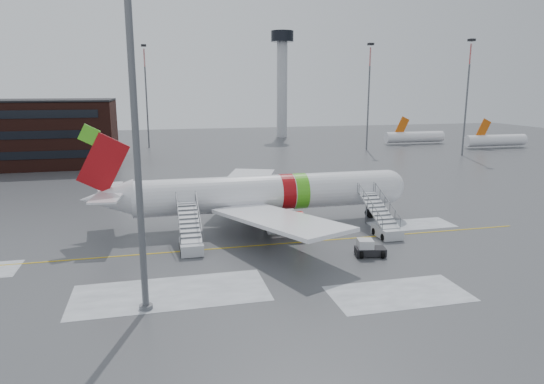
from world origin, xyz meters
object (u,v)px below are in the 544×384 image
object	(u,v)px
airliner	(259,194)
pushback_tug	(368,249)
airstair_aft	(190,238)
airstair_fwd	(384,225)
light_mast_near	(135,115)

from	to	relation	value
airliner	pushback_tug	xyz separation A→B (m)	(7.31, -11.91, -2.76)
airstair_aft	airliner	bearing A→B (deg)	39.85
airstair_fwd	light_mast_near	size ratio (longest dim) A/B	0.31
airliner	airstair_aft	world-z (taller)	airliner
airstair_fwd	airstair_aft	bearing A→B (deg)	180.00
pushback_tug	light_mast_near	distance (m)	23.44
airliner	airstair_aft	distance (m)	10.47
airliner	airstair_fwd	bearing A→B (deg)	-29.76
airliner	airstair_aft	bearing A→B (deg)	-140.15
airliner	light_mast_near	xyz separation A→B (m)	(-11.68, -18.09, 9.52)
pushback_tug	airstair_fwd	bearing A→B (deg)	52.51
airliner	airstair_aft	size ratio (longest dim) A/B	4.55
pushback_tug	light_mast_near	size ratio (longest dim) A/B	0.11
airliner	light_mast_near	world-z (taller)	light_mast_near
airliner	airstair_fwd	world-z (taller)	airliner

